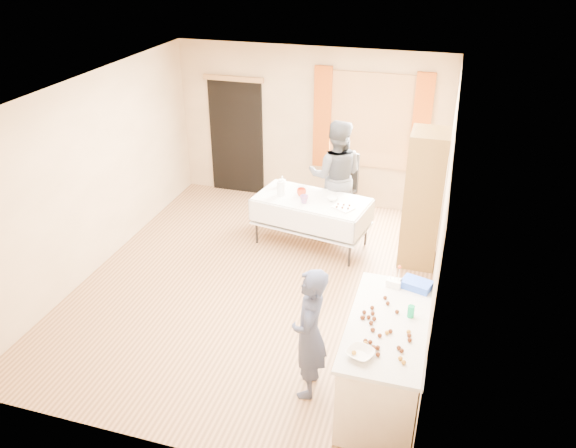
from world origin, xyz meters
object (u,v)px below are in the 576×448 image
(party_table, at_px, (311,217))
(woman, at_px, (336,176))
(counter, at_px, (385,360))
(girl, at_px, (310,334))
(cabinet, at_px, (423,199))
(chair, at_px, (338,201))

(party_table, relative_size, woman, 1.01)
(counter, bearing_deg, girl, -169.19)
(cabinet, bearing_deg, girl, -106.14)
(chair, bearing_deg, counter, -54.16)
(counter, xyz_separation_m, woman, (-1.24, 3.40, 0.42))
(cabinet, xyz_separation_m, counter, (-0.10, -2.75, -0.50))
(party_table, distance_m, girl, 3.01)
(girl, xyz_separation_m, woman, (-0.51, 3.54, 0.16))
(cabinet, distance_m, chair, 1.74)
(cabinet, xyz_separation_m, girl, (-0.84, -2.89, -0.24))
(girl, bearing_deg, woman, -178.00)
(woman, bearing_deg, cabinet, 145.90)
(party_table, distance_m, chair, 0.92)
(counter, distance_m, chair, 3.87)
(cabinet, bearing_deg, woman, 154.13)
(party_table, bearing_deg, girl, -66.08)
(cabinet, relative_size, chair, 1.71)
(girl, bearing_deg, counter, 94.62)
(woman, bearing_deg, counter, 101.89)
(counter, height_order, chair, chair)
(cabinet, height_order, counter, cabinet)
(woman, bearing_deg, party_table, 63.07)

